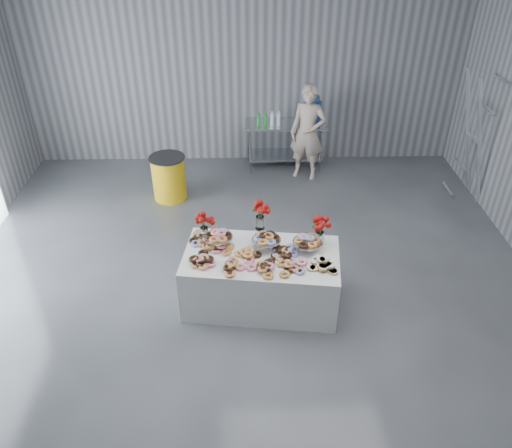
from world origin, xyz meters
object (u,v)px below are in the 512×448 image
(display_table, at_px, (261,278))
(stepladder, at_px, (473,138))
(trash_barrel, at_px, (169,178))
(water_jug, at_px, (314,110))
(person, at_px, (308,133))
(prep_table, at_px, (285,137))

(display_table, bearing_deg, stepladder, 36.48)
(display_table, relative_size, trash_barrel, 2.46)
(water_jug, distance_m, person, 0.49)
(prep_table, bearing_deg, person, -45.77)
(person, relative_size, stepladder, 0.79)
(water_jug, height_order, stepladder, stepladder)
(display_table, height_order, stepladder, stepladder)
(prep_table, bearing_deg, display_table, -98.47)
(water_jug, relative_size, stepladder, 0.25)
(prep_table, distance_m, stepladder, 3.24)
(prep_table, xyz_separation_m, trash_barrel, (-2.06, -1.11, -0.23))
(prep_table, xyz_separation_m, stepladder, (2.98, -1.16, 0.47))
(water_jug, xyz_separation_m, stepladder, (2.48, -1.16, -0.06))
(person, distance_m, stepladder, 2.74)
(person, height_order, stepladder, stepladder)
(water_jug, bearing_deg, display_table, -105.71)
(water_jug, bearing_deg, stepladder, -24.96)
(display_table, relative_size, prep_table, 1.27)
(water_jug, xyz_separation_m, trash_barrel, (-2.56, -1.11, -0.76))
(water_jug, height_order, trash_barrel, water_jug)
(water_jug, height_order, person, person)
(person, xyz_separation_m, trash_barrel, (-2.42, -0.73, -0.47))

